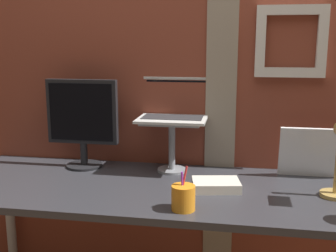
{
  "coord_description": "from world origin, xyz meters",
  "views": [
    {
      "loc": [
        0.29,
        -1.71,
        1.37
      ],
      "look_at": [
        -0.02,
        0.09,
        1.0
      ],
      "focal_mm": 44.32,
      "sensor_mm": 36.0,
      "label": 1
    }
  ],
  "objects_px": {
    "monitor": "(82,117)",
    "whiteboard_panel": "(316,153)",
    "pen_cup": "(183,198)",
    "laptop": "(174,108)"
  },
  "relations": [
    {
      "from": "monitor",
      "to": "whiteboard_panel",
      "type": "height_order",
      "value": "monitor"
    },
    {
      "from": "laptop",
      "to": "whiteboard_panel",
      "type": "xyz_separation_m",
      "value": [
        0.67,
        -0.05,
        -0.18
      ]
    },
    {
      "from": "laptop",
      "to": "whiteboard_panel",
      "type": "distance_m",
      "value": 0.7
    },
    {
      "from": "whiteboard_panel",
      "to": "pen_cup",
      "type": "distance_m",
      "value": 0.74
    },
    {
      "from": "whiteboard_panel",
      "to": "laptop",
      "type": "bearing_deg",
      "value": 175.93
    },
    {
      "from": "pen_cup",
      "to": "whiteboard_panel",
      "type": "bearing_deg",
      "value": 40.99
    },
    {
      "from": "monitor",
      "to": "whiteboard_panel",
      "type": "relative_size",
      "value": 1.31
    },
    {
      "from": "laptop",
      "to": "pen_cup",
      "type": "distance_m",
      "value": 0.6
    },
    {
      "from": "monitor",
      "to": "whiteboard_panel",
      "type": "distance_m",
      "value": 1.13
    },
    {
      "from": "whiteboard_panel",
      "to": "monitor",
      "type": "bearing_deg",
      "value": -178.84
    }
  ]
}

